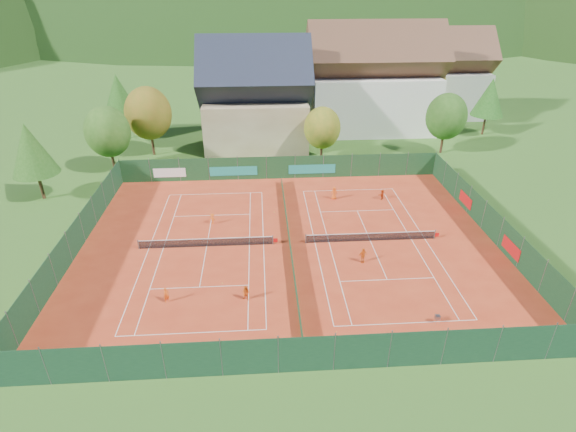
{
  "coord_description": "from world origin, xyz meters",
  "views": [
    {
      "loc": [
        -2.59,
        -37.13,
        23.06
      ],
      "look_at": [
        0.0,
        2.0,
        2.0
      ],
      "focal_mm": 28.0,
      "sensor_mm": 36.0,
      "label": 1
    }
  ],
  "objects_px": {
    "hotel_block_a": "(372,85)",
    "player_right_near": "(363,255)",
    "player_right_far_a": "(334,193)",
    "player_left_far": "(213,219)",
    "chalet": "(256,101)",
    "player_left_mid": "(246,293)",
    "hotel_block_b": "(438,79)",
    "ball_hopper": "(438,317)",
    "player_right_far_b": "(382,194)",
    "player_left_near": "(166,295)"
  },
  "relations": [
    {
      "from": "player_left_mid",
      "to": "player_left_far",
      "type": "bearing_deg",
      "value": 135.95
    },
    {
      "from": "player_left_near",
      "to": "player_left_far",
      "type": "distance_m",
      "value": 12.93
    },
    {
      "from": "hotel_block_b",
      "to": "player_right_near",
      "type": "height_order",
      "value": "hotel_block_b"
    },
    {
      "from": "hotel_block_b",
      "to": "player_right_far_a",
      "type": "bearing_deg",
      "value": -125.01
    },
    {
      "from": "player_left_mid",
      "to": "player_right_far_a",
      "type": "bearing_deg",
      "value": 90.89
    },
    {
      "from": "player_left_far",
      "to": "hotel_block_a",
      "type": "bearing_deg",
      "value": -111.55
    },
    {
      "from": "player_left_far",
      "to": "player_right_far_b",
      "type": "distance_m",
      "value": 19.74
    },
    {
      "from": "hotel_block_b",
      "to": "player_right_far_b",
      "type": "bearing_deg",
      "value": -118.03
    },
    {
      "from": "player_left_near",
      "to": "player_right_far_b",
      "type": "distance_m",
      "value": 27.81
    },
    {
      "from": "player_left_near",
      "to": "player_left_far",
      "type": "xyz_separation_m",
      "value": [
        2.6,
        12.67,
        -0.07
      ]
    },
    {
      "from": "hotel_block_a",
      "to": "ball_hopper",
      "type": "height_order",
      "value": "hotel_block_a"
    },
    {
      "from": "player_left_far",
      "to": "player_right_near",
      "type": "relative_size",
      "value": 0.8
    },
    {
      "from": "hotel_block_a",
      "to": "hotel_block_b",
      "type": "distance_m",
      "value": 16.14
    },
    {
      "from": "player_left_mid",
      "to": "player_right_far_a",
      "type": "distance_m",
      "value": 20.47
    },
    {
      "from": "ball_hopper",
      "to": "hotel_block_a",
      "type": "bearing_deg",
      "value": 83.21
    },
    {
      "from": "player_left_far",
      "to": "player_right_near",
      "type": "bearing_deg",
      "value": 165.59
    },
    {
      "from": "chalet",
      "to": "ball_hopper",
      "type": "xyz_separation_m",
      "value": [
        13.28,
        -42.01,
        -6.07
      ]
    },
    {
      "from": "hotel_block_a",
      "to": "player_right_near",
      "type": "bearing_deg",
      "value": -103.6
    },
    {
      "from": "player_right_far_a",
      "to": "hotel_block_a",
      "type": "bearing_deg",
      "value": -110.59
    },
    {
      "from": "ball_hopper",
      "to": "player_left_far",
      "type": "relative_size",
      "value": 0.67
    },
    {
      "from": "hotel_block_a",
      "to": "player_right_far_a",
      "type": "distance_m",
      "value": 29.08
    },
    {
      "from": "player_left_mid",
      "to": "chalet",
      "type": "bearing_deg",
      "value": 118.31
    },
    {
      "from": "player_right_far_a",
      "to": "player_left_mid",
      "type": "bearing_deg",
      "value": 61.39
    },
    {
      "from": "chalet",
      "to": "player_right_near",
      "type": "xyz_separation_m",
      "value": [
        9.42,
        -33.63,
        -5.88
      ]
    },
    {
      "from": "ball_hopper",
      "to": "player_left_far",
      "type": "height_order",
      "value": "player_left_far"
    },
    {
      "from": "hotel_block_b",
      "to": "chalet",
      "type": "bearing_deg",
      "value": -157.01
    },
    {
      "from": "player_right_far_a",
      "to": "player_right_far_b",
      "type": "relative_size",
      "value": 1.25
    },
    {
      "from": "player_right_near",
      "to": "hotel_block_b",
      "type": "bearing_deg",
      "value": 45.13
    },
    {
      "from": "player_right_far_b",
      "to": "hotel_block_b",
      "type": "bearing_deg",
      "value": -158.64
    },
    {
      "from": "hotel_block_a",
      "to": "ball_hopper",
      "type": "bearing_deg",
      "value": -96.79
    },
    {
      "from": "player_left_mid",
      "to": "player_right_far_a",
      "type": "height_order",
      "value": "player_right_far_a"
    },
    {
      "from": "chalet",
      "to": "hotel_block_b",
      "type": "xyz_separation_m",
      "value": [
        33.0,
        14.0,
        -0.01
      ]
    },
    {
      "from": "player_left_mid",
      "to": "player_right_far_a",
      "type": "xyz_separation_m",
      "value": [
        9.92,
        17.9,
        0.09
      ]
    },
    {
      "from": "ball_hopper",
      "to": "player_left_mid",
      "type": "bearing_deg",
      "value": 165.7
    },
    {
      "from": "hotel_block_b",
      "to": "player_right_near",
      "type": "relative_size",
      "value": 11.6
    },
    {
      "from": "hotel_block_a",
      "to": "chalet",
      "type": "bearing_deg",
      "value": -162.47
    },
    {
      "from": "player_right_far_b",
      "to": "chalet",
      "type": "bearing_deg",
      "value": -95.93
    },
    {
      "from": "hotel_block_a",
      "to": "player_left_far",
      "type": "height_order",
      "value": "hotel_block_a"
    },
    {
      "from": "player_left_mid",
      "to": "player_right_far_b",
      "type": "xyz_separation_m",
      "value": [
        15.49,
        17.49,
        -0.06
      ]
    },
    {
      "from": "player_left_mid",
      "to": "player_right_near",
      "type": "xyz_separation_m",
      "value": [
        10.46,
        4.73,
        0.06
      ]
    },
    {
      "from": "chalet",
      "to": "hotel_block_b",
      "type": "distance_m",
      "value": 35.85
    },
    {
      "from": "chalet",
      "to": "hotel_block_b",
      "type": "bearing_deg",
      "value": 22.99
    },
    {
      "from": "player_right_far_b",
      "to": "player_left_far",
      "type": "bearing_deg",
      "value": -27.1
    },
    {
      "from": "hotel_block_b",
      "to": "player_left_mid",
      "type": "relative_size",
      "value": 12.69
    },
    {
      "from": "chalet",
      "to": "player_left_near",
      "type": "xyz_separation_m",
      "value": [
        -7.36,
        -38.15,
        -5.96
      ]
    },
    {
      "from": "hotel_block_b",
      "to": "player_left_near",
      "type": "xyz_separation_m",
      "value": [
        -40.36,
        -52.15,
        -5.96
      ]
    },
    {
      "from": "chalet",
      "to": "player_right_far_a",
      "type": "bearing_deg",
      "value": -66.55
    },
    {
      "from": "ball_hopper",
      "to": "player_right_far_b",
      "type": "relative_size",
      "value": 0.65
    },
    {
      "from": "player_right_near",
      "to": "player_right_far_b",
      "type": "relative_size",
      "value": 1.2
    },
    {
      "from": "player_left_mid",
      "to": "player_right_far_b",
      "type": "relative_size",
      "value": 1.1
    }
  ]
}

